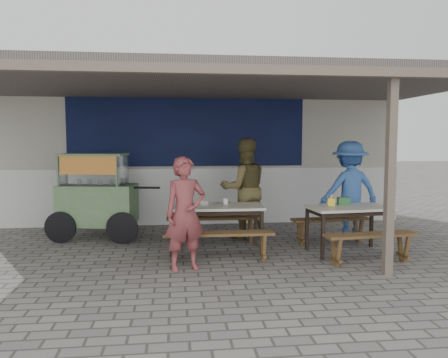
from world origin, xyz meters
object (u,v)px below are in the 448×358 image
bench_right_wall (330,225)px  donation_box (344,201)px  condiment_jar (226,201)px  bench_left_street (219,239)px  condiment_bowl (204,203)px  table_left (216,210)px  bench_right_street (371,241)px  patron_street_side (185,214)px  tissue_box (331,202)px  table_right (349,211)px  patron_wall_side (244,189)px  vendor_cart (96,193)px  bench_left_wall (213,223)px  patron_right_table (349,190)px

bench_right_wall → donation_box: 0.67m
condiment_jar → bench_left_street: bearing=-103.7°
donation_box → condiment_bowl: donation_box is taller
table_left → bench_right_street: 2.41m
patron_street_side → tissue_box: 2.51m
table_right → tissue_box: bearing=139.0°
patron_street_side → patron_wall_side: patron_wall_side is taller
patron_street_side → condiment_jar: (0.69, 1.13, 0.01)m
bench_right_wall → condiment_jar: size_ratio=15.82×
bench_right_wall → condiment_bowl: condiment_bowl is taller
bench_right_street → patron_wall_side: size_ratio=0.76×
vendor_cart → bench_left_wall: bearing=-4.1°
bench_right_street → vendor_cart: bearing=147.6°
vendor_cart → condiment_jar: (2.25, -0.99, -0.05)m
vendor_cart → condiment_bowl: size_ratio=10.44×
bench_right_street → vendor_cart: (-4.23, 2.14, 0.52)m
table_right → vendor_cart: 4.43m
table_left → tissue_box: (1.87, -0.18, 0.13)m
bench_right_street → patron_right_table: size_ratio=0.78×
patron_street_side → patron_right_table: bearing=12.5°
bench_left_street → patron_street_side: bearing=-145.3°
patron_right_table → condiment_jar: size_ratio=20.18×
tissue_box → condiment_bowl: size_ratio=0.60×
table_right → vendor_cart: bearing=154.7°
bench_right_wall → condiment_bowl: size_ratio=7.26×
table_left → bench_right_street: (2.17, -0.99, -0.34)m
table_left → patron_street_side: patron_street_side is taller
vendor_cart → donation_box: vendor_cart is taller
bench_right_street → bench_right_wall: (-0.13, 1.30, 0.00)m
table_right → tissue_box: 0.32m
patron_street_side → vendor_cart: bearing=109.8°
bench_left_wall → condiment_jar: 0.70m
condiment_bowl → donation_box: bearing=-6.9°
patron_right_table → donation_box: bearing=55.4°
patron_wall_side → bench_right_wall: bearing=150.3°
table_right → patron_street_side: bearing=-172.0°
bench_right_street → bench_right_wall: size_ratio=1.00×
table_left → patron_street_side: 1.11m
bench_left_street → patron_street_side: patron_street_side is taller
vendor_cart → bench_right_street: bearing=-17.7°
table_right → patron_street_side: (-2.61, -0.64, 0.12)m
bench_right_wall → condiment_jar: 1.92m
vendor_cart → condiment_bowl: vendor_cart is taller
bench_left_wall → tissue_box: 2.08m
tissue_box → condiment_jar: tissue_box is taller
patron_wall_side → donation_box: size_ratio=9.78×
donation_box → tissue_box: bearing=-174.5°
tissue_box → table_left: bearing=174.6°
donation_box → bench_left_wall: bearing=158.6°
tissue_box → condiment_bowl: (-2.04, 0.30, -0.03)m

